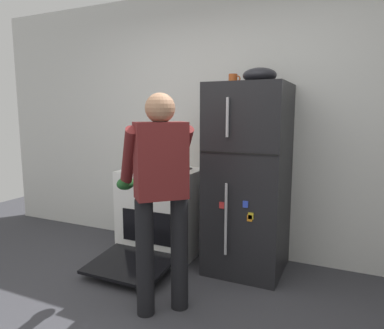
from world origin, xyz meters
TOP-DOWN VIEW (x-y plane):
  - kitchen_wall_back at (0.00, 1.95)m, footprint 6.00×0.10m
  - refrigerator at (0.36, 1.57)m, footprint 0.68×0.72m
  - stove_range at (-0.55, 1.55)m, footprint 0.76×1.21m
  - person_cook at (-0.02, 0.62)m, footprint 0.65×0.68m
  - red_pot at (-0.39, 1.52)m, footprint 0.33×0.23m
  - coffee_mug at (0.19, 1.62)m, footprint 0.11×0.08m
  - pepper_mill at (-0.85, 1.77)m, footprint 0.05×0.05m
  - mixing_bowl at (0.44, 1.57)m, footprint 0.29×0.29m

SIDE VIEW (x-z plane):
  - stove_range at x=-0.55m, z-range -0.01..0.88m
  - refrigerator at x=0.36m, z-range 0.00..1.72m
  - red_pot at x=-0.39m, z-range 0.89..1.00m
  - person_cook at x=-0.02m, z-range 0.15..1.75m
  - pepper_mill at x=-0.85m, z-range 0.89..1.09m
  - kitchen_wall_back at x=0.00m, z-range 0.00..2.70m
  - coffee_mug at x=0.19m, z-range 1.72..1.81m
  - mixing_bowl at x=0.44m, z-range 1.72..1.85m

